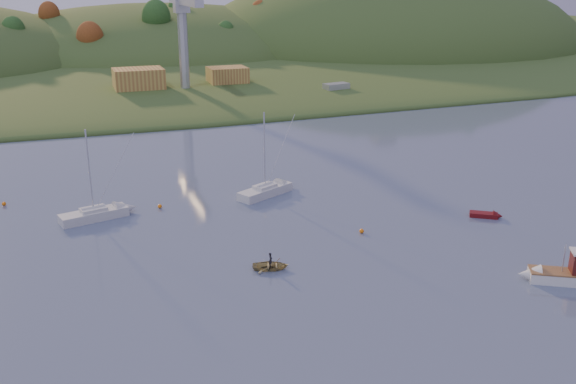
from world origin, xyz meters
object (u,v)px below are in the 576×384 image
object	(u,v)px
sailboat_near	(94,214)
sailboat_far	(265,190)
fishing_boat	(557,272)
red_tender	(490,215)
canoe	(271,266)

from	to	relation	value
sailboat_near	sailboat_far	bearing A→B (deg)	-11.07
fishing_boat	sailboat_near	distance (m)	50.25
sailboat_near	red_tender	bearing A→B (deg)	-33.87
fishing_boat	sailboat_near	size ratio (longest dim) A/B	0.64
sailboat_near	red_tender	size ratio (longest dim) A/B	2.80
sailboat_near	sailboat_far	distance (m)	21.48
red_tender	sailboat_near	bearing A→B (deg)	-165.24
canoe	red_tender	world-z (taller)	red_tender
canoe	sailboat_near	bearing A→B (deg)	55.20
fishing_boat	sailboat_far	size ratio (longest dim) A/B	0.63
fishing_boat	canoe	xyz separation A→B (m)	(-24.06, 11.73, -0.58)
fishing_boat	red_tender	size ratio (longest dim) A/B	1.78
canoe	red_tender	xyz separation A→B (m)	(28.80, 4.36, -0.09)
fishing_boat	red_tender	xyz separation A→B (m)	(4.73, 16.09, -0.68)
fishing_boat	canoe	distance (m)	26.77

